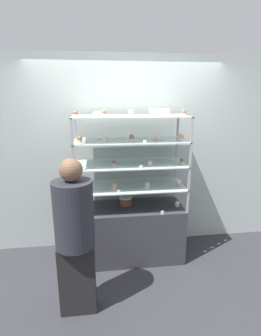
% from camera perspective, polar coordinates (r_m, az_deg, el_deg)
% --- Properties ---
extents(ground_plane, '(20.00, 20.00, 0.00)m').
position_cam_1_polar(ground_plane, '(3.71, 0.00, -18.62)').
color(ground_plane, '#2D2D33').
extents(back_wall, '(8.00, 0.05, 2.60)m').
position_cam_1_polar(back_wall, '(3.58, -0.86, 2.86)').
color(back_wall, '#A8B2AD').
rests_on(back_wall, ground_plane).
extents(display_base, '(1.33, 0.56, 0.72)m').
position_cam_1_polar(display_base, '(3.53, 0.00, -13.80)').
color(display_base, '#333338').
rests_on(display_base, ground_plane).
extents(display_riser_lower, '(1.33, 0.56, 0.29)m').
position_cam_1_polar(display_riser_lower, '(3.27, 0.00, -4.13)').
color(display_riser_lower, '#99999E').
rests_on(display_riser_lower, display_base).
extents(display_riser_middle, '(1.33, 0.56, 0.29)m').
position_cam_1_polar(display_riser_middle, '(3.18, 0.00, 0.72)').
color(display_riser_middle, '#99999E').
rests_on(display_riser_middle, display_riser_lower).
extents(display_riser_upper, '(1.33, 0.56, 0.29)m').
position_cam_1_polar(display_riser_upper, '(3.12, 0.00, 5.80)').
color(display_riser_upper, '#99999E').
rests_on(display_riser_upper, display_riser_middle).
extents(display_riser_top, '(1.33, 0.56, 0.29)m').
position_cam_1_polar(display_riser_top, '(3.09, 0.00, 11.04)').
color(display_riser_top, '#99999E').
rests_on(display_riser_top, display_riser_upper).
extents(layer_cake_centerpiece, '(0.17, 0.17, 0.11)m').
position_cam_1_polar(layer_cake_centerpiece, '(3.41, -1.10, -7.10)').
color(layer_cake_centerpiece, brown).
rests_on(layer_cake_centerpiece, display_base).
extents(sheet_cake_frosted, '(0.21, 0.14, 0.07)m').
position_cam_1_polar(sheet_cake_frosted, '(3.17, 6.24, 12.03)').
color(sheet_cake_frosted, beige).
rests_on(sheet_cake_frosted, display_riser_top).
extents(cupcake_0, '(0.06, 0.06, 0.07)m').
position_cam_1_polar(cupcake_0, '(3.20, -10.48, -9.45)').
color(cupcake_0, '#CCB28C').
rests_on(cupcake_0, display_base).
extents(cupcake_1, '(0.06, 0.06, 0.07)m').
position_cam_1_polar(cupcake_1, '(3.43, 10.11, -7.69)').
color(cupcake_1, white).
rests_on(cupcake_1, display_base).
extents(price_tag_0, '(0.04, 0.00, 0.04)m').
position_cam_1_polar(price_tag_0, '(3.19, 6.93, -9.59)').
color(price_tag_0, white).
rests_on(price_tag_0, display_base).
extents(cupcake_2, '(0.06, 0.06, 0.07)m').
position_cam_1_polar(cupcake_2, '(3.17, -10.75, -4.11)').
color(cupcake_2, beige).
rests_on(cupcake_2, display_riser_lower).
extents(cupcake_3, '(0.06, 0.06, 0.07)m').
position_cam_1_polar(cupcake_3, '(3.15, -3.60, -3.95)').
color(cupcake_3, beige).
rests_on(cupcake_3, display_riser_lower).
extents(cupcake_4, '(0.06, 0.06, 0.07)m').
position_cam_1_polar(cupcake_4, '(3.19, 3.69, -3.73)').
color(cupcake_4, beige).
rests_on(cupcake_4, display_riser_lower).
extents(cupcake_5, '(0.06, 0.06, 0.07)m').
position_cam_1_polar(cupcake_5, '(3.32, 10.45, -3.17)').
color(cupcake_5, '#CCB28C').
rests_on(cupcake_5, display_riser_lower).
extents(price_tag_1, '(0.04, 0.00, 0.04)m').
position_cam_1_polar(price_tag_1, '(3.00, -2.59, -5.22)').
color(price_tag_1, white).
rests_on(price_tag_1, display_riser_lower).
extents(cupcake_6, '(0.05, 0.05, 0.06)m').
position_cam_1_polar(cupcake_6, '(3.04, -11.03, 0.60)').
color(cupcake_6, beige).
rests_on(cupcake_6, display_riser_middle).
extents(cupcake_7, '(0.05, 0.05, 0.06)m').
position_cam_1_polar(cupcake_7, '(3.10, -3.64, 1.14)').
color(cupcake_7, white).
rests_on(cupcake_7, display_riser_middle).
extents(cupcake_8, '(0.05, 0.05, 0.06)m').
position_cam_1_polar(cupcake_8, '(3.08, 4.25, 1.01)').
color(cupcake_8, '#CCB28C').
rests_on(cupcake_8, display_riser_middle).
extents(cupcake_9, '(0.05, 0.05, 0.06)m').
position_cam_1_polar(cupcake_9, '(3.26, 11.04, 1.59)').
color(cupcake_9, '#CCB28C').
rests_on(cupcake_9, display_riser_middle).
extents(price_tag_2, '(0.04, 0.00, 0.04)m').
position_cam_1_polar(price_tag_2, '(2.94, 2.29, 0.22)').
color(price_tag_2, white).
rests_on(price_tag_2, display_riser_middle).
extents(cupcake_10, '(0.06, 0.06, 0.08)m').
position_cam_1_polar(cupcake_10, '(3.02, -11.07, 6.16)').
color(cupcake_10, '#CCB28C').
rests_on(cupcake_10, display_riser_upper).
extents(cupcake_11, '(0.06, 0.06, 0.08)m').
position_cam_1_polar(cupcake_11, '(3.03, -5.63, 6.42)').
color(cupcake_11, beige).
rests_on(cupcake_11, display_riser_upper).
extents(cupcake_12, '(0.06, 0.06, 0.08)m').
position_cam_1_polar(cupcake_12, '(3.06, 0.26, 6.58)').
color(cupcake_12, white).
rests_on(cupcake_12, display_riser_upper).
extents(cupcake_13, '(0.06, 0.06, 0.08)m').
position_cam_1_polar(cupcake_13, '(3.11, 5.68, 6.65)').
color(cupcake_13, '#CCB28C').
rests_on(cupcake_13, display_riser_upper).
extents(cupcake_14, '(0.06, 0.06, 0.08)m').
position_cam_1_polar(cupcake_14, '(3.18, 10.99, 6.62)').
color(cupcake_14, white).
rests_on(cupcake_14, display_riser_upper).
extents(price_tag_3, '(0.04, 0.00, 0.04)m').
position_cam_1_polar(price_tag_3, '(2.88, 3.12, 5.74)').
color(price_tag_3, white).
rests_on(price_tag_3, display_riser_upper).
extents(cupcake_15, '(0.06, 0.06, 0.08)m').
position_cam_1_polar(cupcake_15, '(2.93, -11.92, 11.49)').
color(cupcake_15, white).
rests_on(cupcake_15, display_riser_top).
extents(cupcake_16, '(0.06, 0.06, 0.08)m').
position_cam_1_polar(cupcake_16, '(3.00, -5.81, 11.82)').
color(cupcake_16, beige).
rests_on(cupcake_16, display_riser_top).
extents(cupcake_17, '(0.06, 0.06, 0.08)m').
position_cam_1_polar(cupcake_17, '(3.03, 0.19, 11.93)').
color(cupcake_17, '#CCB28C').
rests_on(cupcake_17, display_riser_top).
extents(cupcake_18, '(0.06, 0.06, 0.08)m').
position_cam_1_polar(cupcake_18, '(3.10, 11.44, 11.71)').
color(cupcake_18, beige).
rests_on(cupcake_18, display_riser_top).
extents(price_tag_4, '(0.04, 0.00, 0.04)m').
position_cam_1_polar(price_tag_4, '(2.80, -7.28, 11.24)').
color(price_tag_4, white).
rests_on(price_tag_4, display_riser_top).
extents(donut_glazed, '(0.14, 0.14, 0.04)m').
position_cam_1_polar(donut_glazed, '(3.10, -6.98, 11.63)').
color(donut_glazed, '#EFE5CC').
rests_on(donut_glazed, display_riser_top).
extents(customer_figure, '(0.36, 0.36, 1.56)m').
position_cam_1_polar(customer_figure, '(2.56, -12.01, -13.99)').
color(customer_figure, black).
rests_on(customer_figure, ground_plane).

